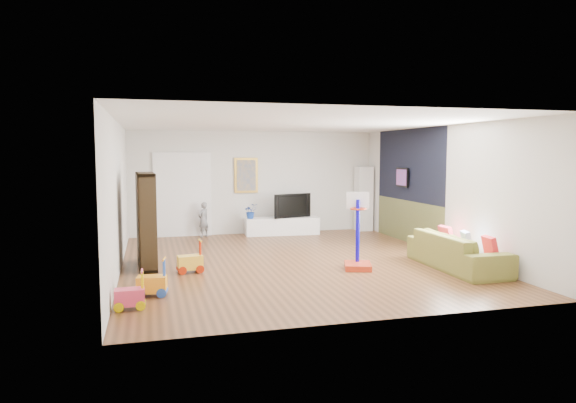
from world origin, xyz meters
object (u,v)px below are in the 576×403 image
object	(u,v)px
media_console	(282,226)
basketball_hoop	(358,231)
bookshelf	(146,220)
sofa	(457,251)

from	to	relation	value
media_console	basketball_hoop	distance (m)	4.30
media_console	bookshelf	xyz separation A→B (m)	(-3.41, -3.09, 0.66)
sofa	basketball_hoop	bearing A→B (deg)	76.13
media_console	bookshelf	size ratio (longest dim) A/B	1.09
basketball_hoop	sofa	bearing A→B (deg)	4.75
media_console	basketball_hoop	world-z (taller)	basketball_hoop
bookshelf	basketball_hoop	bearing A→B (deg)	-20.48
media_console	sofa	bearing A→B (deg)	-62.44
media_console	sofa	world-z (taller)	sofa
sofa	basketball_hoop	distance (m)	1.87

